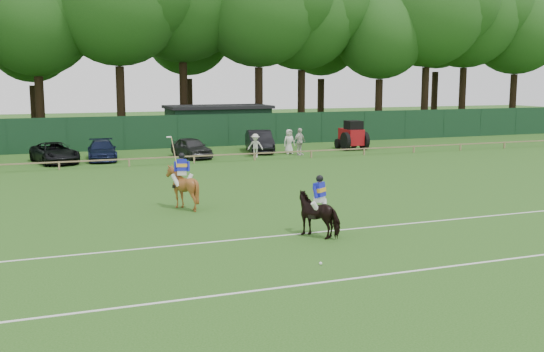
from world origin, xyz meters
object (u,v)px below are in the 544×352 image
horse_dark (319,214)px  polo_ball (321,263)px  horse_chestnut (182,187)px  spectator_mid (299,142)px  utility_shed (218,124)px  estate_black (259,141)px  spectator_left (255,146)px  sedan_navy (102,150)px  spectator_right (289,142)px  tractor (352,136)px  suv_black (55,153)px  hatch_grey (191,148)px

horse_dark → polo_ball: (-1.40, -3.10, -0.70)m
horse_chestnut → spectator_mid: (11.58, 14.88, 0.06)m
horse_chestnut → utility_shed: 26.86m
horse_chestnut → estate_black: (9.65, 17.65, -0.10)m
horse_dark → spectator_left: 21.49m
polo_ball → spectator_mid: bearing=68.1°
sedan_navy → estate_black: bearing=7.9°
spectator_right → horse_dark: bearing=-116.1°
spectator_right → polo_ball: (-9.31, -25.03, -0.82)m
sedan_navy → spectator_left: (9.74, -2.17, 0.16)m
spectator_left → tractor: 8.49m
suv_black → spectator_left: spectator_left is taller
spectator_right → estate_black: bearing=124.8°
horse_chestnut → estate_black: horse_chestnut is taller
polo_ball → horse_chestnut: bearing=101.7°
spectator_right → utility_shed: utility_shed is taller
spectator_mid → utility_shed: (-2.79, 10.49, 0.60)m
estate_black → tractor: (6.96, -0.92, 0.24)m
spectator_right → sedan_navy: bearing=168.7°
hatch_grey → estate_black: (5.36, 1.53, 0.10)m
sedan_navy → estate_black: estate_black is taller
sedan_navy → spectator_mid: 13.15m
spectator_left → spectator_mid: spectator_mid is taller
horse_chestnut → utility_shed: size_ratio=0.21×
horse_chestnut → estate_black: 20.12m
spectator_right → polo_ball: bearing=-116.6°
estate_black → utility_shed: (-0.87, 7.72, 0.76)m
estate_black → spectator_left: bearing=-102.2°
sedan_navy → hatch_grey: hatch_grey is taller
tractor → utility_shed: bearing=134.5°
hatch_grey → sedan_navy: bearing=160.2°
utility_shed → spectator_left: bearing=-92.4°
utility_shed → estate_black: bearing=-83.6°
estate_black → sedan_navy: bearing=-163.9°
suv_black → tractor: (20.93, 0.10, 0.38)m
hatch_grey → estate_black: bearing=4.8°
hatch_grey → horse_dark: bearing=-103.7°
polo_ball → sedan_navy: bearing=97.2°
spectator_left → sedan_navy: bearing=-168.9°
estate_black → suv_black: bearing=-163.2°
horse_dark → tractor: bearing=-156.5°
spectator_mid → hatch_grey: bearing=145.5°
horse_chestnut → sedan_navy: size_ratio=0.40×
suv_black → hatch_grey: hatch_grey is taller
estate_black → spectator_mid: size_ratio=2.52×
spectator_left → tractor: tractor is taller
spectator_mid → utility_shed: size_ratio=0.22×
estate_black → tractor: tractor is taller
spectator_mid → polo_ball: spectator_mid is taller
horse_chestnut → polo_ball: size_ratio=19.42×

